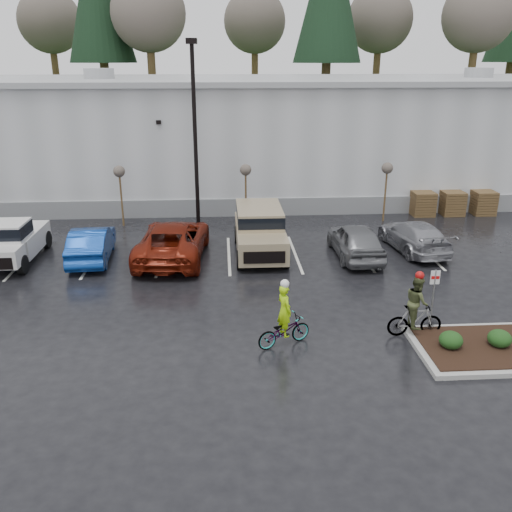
{
  "coord_description": "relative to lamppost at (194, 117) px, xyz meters",
  "views": [
    {
      "loc": [
        -2.74,
        -14.95,
        8.32
      ],
      "look_at": [
        -1.51,
        4.27,
        1.3
      ],
      "focal_mm": 38.0,
      "sensor_mm": 36.0,
      "label": 1
    }
  ],
  "objects": [
    {
      "name": "shrub_a",
      "position": [
        8.0,
        -13.0,
        -5.27
      ],
      "size": [
        0.7,
        0.7,
        0.52
      ],
      "primitive_type": "ellipsoid",
      "color": "#1A3613",
      "rests_on": "curb_island"
    },
    {
      "name": "fire_lane_sign",
      "position": [
        7.8,
        -11.8,
        -4.28
      ],
      "size": [
        0.3,
        0.05,
        2.2
      ],
      "color": "gray",
      "rests_on": "ground"
    },
    {
      "name": "car_red",
      "position": [
        -0.95,
        -4.19,
        -4.85
      ],
      "size": [
        3.2,
        6.17,
        1.66
      ],
      "primitive_type": "imported",
      "rotation": [
        0.0,
        0.0,
        3.07
      ],
      "color": "#681709",
      "rests_on": "ground"
    },
    {
      "name": "sapling_east",
      "position": [
        10.0,
        1.0,
        -2.96
      ],
      "size": [
        0.6,
        0.6,
        3.2
      ],
      "color": "#4C3A1E",
      "rests_on": "ground"
    },
    {
      "name": "sapling_west",
      "position": [
        -4.0,
        1.0,
        -2.96
      ],
      "size": [
        0.6,
        0.6,
        3.2
      ],
      "color": "#4C3A1E",
      "rests_on": "ground"
    },
    {
      "name": "car_grey",
      "position": [
        7.11,
        -4.53,
        -4.91
      ],
      "size": [
        1.91,
        4.57,
        1.55
      ],
      "primitive_type": "imported",
      "rotation": [
        0.0,
        0.0,
        3.16
      ],
      "color": "slate",
      "rests_on": "ground"
    },
    {
      "name": "pallet_stack_a",
      "position": [
        12.5,
        2.0,
        -5.01
      ],
      "size": [
        1.2,
        1.2,
        1.35
      ],
      "primitive_type": "cube",
      "color": "#4C3A1E",
      "rests_on": "ground"
    },
    {
      "name": "pallet_stack_b",
      "position": [
        14.2,
        2.0,
        -5.01
      ],
      "size": [
        1.2,
        1.2,
        1.35
      ],
      "primitive_type": "cube",
      "color": "#4C3A1E",
      "rests_on": "ground"
    },
    {
      "name": "pickup_white",
      "position": [
        -7.88,
        -3.9,
        -4.71
      ],
      "size": [
        2.1,
        5.2,
        1.96
      ],
      "primitive_type": null,
      "color": "silver",
      "rests_on": "ground"
    },
    {
      "name": "pallet_stack_c",
      "position": [
        16.0,
        2.0,
        -5.01
      ],
      "size": [
        1.2,
        1.2,
        1.35
      ],
      "primitive_type": "cube",
      "color": "#4C3A1E",
      "rests_on": "ground"
    },
    {
      "name": "car_blue",
      "position": [
        -4.49,
        -4.13,
        -4.95
      ],
      "size": [
        1.86,
        4.56,
        1.47
      ],
      "primitive_type": "imported",
      "rotation": [
        0.0,
        0.0,
        3.21
      ],
      "color": "navy",
      "rests_on": "ground"
    },
    {
      "name": "ground",
      "position": [
        4.0,
        -12.0,
        -5.69
      ],
      "size": [
        120.0,
        120.0,
        0.0
      ],
      "primitive_type": "plane",
      "color": "black",
      "rests_on": "ground"
    },
    {
      "name": "car_far_silver",
      "position": [
        10.0,
        -3.8,
        -5.0
      ],
      "size": [
        2.48,
        4.92,
        1.37
      ],
      "primitive_type": "imported",
      "rotation": [
        0.0,
        0.0,
        3.26
      ],
      "color": "#95959C",
      "rests_on": "ground"
    },
    {
      "name": "lamppost",
      "position": [
        0.0,
        0.0,
        0.0
      ],
      "size": [
        0.5,
        1.0,
        9.22
      ],
      "color": "black",
      "rests_on": "ground"
    },
    {
      "name": "cyclist_hivis",
      "position": [
        3.06,
        -12.23,
        -5.01
      ],
      "size": [
        1.89,
        1.32,
        2.18
      ],
      "rotation": [
        0.0,
        0.0,
        2.0
      ],
      "color": "#3F3F44",
      "rests_on": "ground"
    },
    {
      "name": "sapling_mid",
      "position": [
        2.5,
        1.0,
        -2.96
      ],
      "size": [
        0.6,
        0.6,
        3.2
      ],
      "color": "#4C3A1E",
      "rests_on": "ground"
    },
    {
      "name": "warehouse",
      "position": [
        4.0,
        9.99,
        -2.04
      ],
      "size": [
        60.5,
        15.5,
        7.2
      ],
      "color": "#AEB1B3",
      "rests_on": "ground"
    },
    {
      "name": "shrub_b",
      "position": [
        9.5,
        -13.0,
        -5.27
      ],
      "size": [
        0.7,
        0.7,
        0.52
      ],
      "primitive_type": "ellipsoid",
      "color": "#1A3613",
      "rests_on": "curb_island"
    },
    {
      "name": "suv_tan",
      "position": [
        2.91,
        -3.89,
        -4.66
      ],
      "size": [
        2.2,
        5.1,
        2.06
      ],
      "primitive_type": null,
      "color": "gray",
      "rests_on": "ground"
    },
    {
      "name": "cyclist_olive",
      "position": [
        7.27,
        -11.89,
        -4.88
      ],
      "size": [
        1.7,
        0.82,
        2.2
      ],
      "rotation": [
        0.0,
        0.0,
        1.58
      ],
      "color": "#3F3F44",
      "rests_on": "ground"
    },
    {
      "name": "wooded_ridge",
      "position": [
        4.0,
        33.0,
        -2.69
      ],
      "size": [
        80.0,
        25.0,
        6.0
      ],
      "primitive_type": "cube",
      "color": "#253F1A",
      "rests_on": "ground"
    }
  ]
}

